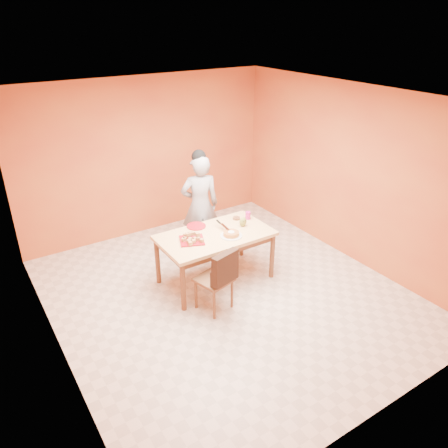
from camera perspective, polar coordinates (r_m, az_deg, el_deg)
floor at (r=6.24m, az=0.40°, el=-9.16°), size 5.00×5.00×0.00m
ceiling at (r=5.17m, az=0.49°, el=16.08°), size 5.00×5.00×0.00m
wall_back at (r=7.65m, az=-10.01°, el=8.58°), size 4.50×0.00×4.50m
wall_left at (r=4.84m, az=-22.46°, el=-3.75°), size 0.00×5.00×5.00m
wall_right at (r=6.98m, az=16.17°, el=6.23°), size 0.00×5.00×5.00m
dining_table at (r=6.22m, az=-1.15°, el=-2.08°), size 1.60×0.90×0.76m
dining_chair at (r=5.71m, az=-1.24°, el=-7.10°), size 0.52×0.58×0.92m
pastry_pile at (r=5.97m, az=-4.24°, el=-1.66°), size 0.29×0.29×0.10m
person at (r=6.91m, az=-3.15°, el=2.42°), size 0.70×0.56×1.66m
pastry_platter at (r=6.00m, az=-4.22°, el=-2.14°), size 0.42×0.42×0.02m
red_dinner_plate at (r=6.39m, az=-3.64°, el=-0.27°), size 0.32×0.32×0.02m
white_cake_plate at (r=6.11m, az=0.94°, el=-1.53°), size 0.35×0.35×0.01m
sponge_cake at (r=6.10m, az=0.95°, el=-1.28°), size 0.29×0.29×0.05m
cake_server at (r=6.22m, az=0.10°, el=-0.35°), size 0.07×0.24×0.01m
egg_ornament at (r=6.37m, az=2.49°, el=0.30°), size 0.12×0.10×0.14m
magenta_glass at (r=6.60m, az=3.14°, el=1.12°), size 0.10×0.10×0.11m
checker_tin at (r=6.60m, az=1.62°, el=0.76°), size 0.14×0.14×0.03m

